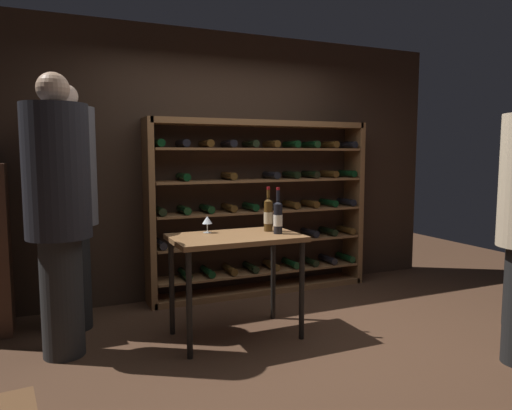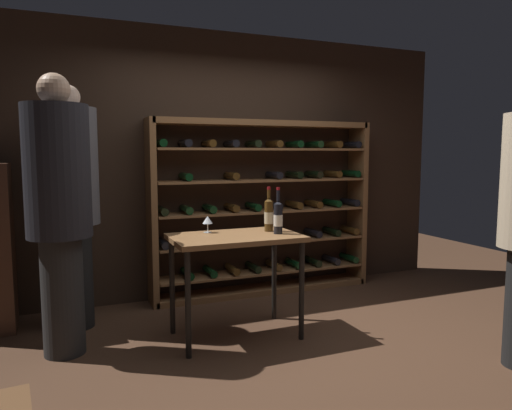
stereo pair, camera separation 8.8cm
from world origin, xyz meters
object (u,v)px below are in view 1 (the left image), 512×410
object	(u,v)px
wine_rack	(262,208)
wine_glass_stemmed_right	(207,221)
person_host_in_suit	(70,195)
wine_bottle_gold_foil	(278,217)
wine_bottle_amber_reserve	(268,215)
tasting_table	(236,248)
person_bystander_dark_jacket	(58,203)

from	to	relation	value
wine_rack	wine_glass_stemmed_right	bearing A→B (deg)	-135.94
person_host_in_suit	wine_bottle_gold_foil	xyz separation A→B (m)	(1.54, -0.79, -0.17)
wine_bottle_amber_reserve	wine_glass_stemmed_right	xyz separation A→B (m)	(-0.50, 0.13, -0.04)
wine_glass_stemmed_right	person_host_in_suit	bearing A→B (deg)	153.13
wine_bottle_gold_foil	wine_glass_stemmed_right	xyz separation A→B (m)	(-0.52, 0.27, -0.04)
wine_glass_stemmed_right	tasting_table	bearing A→B (deg)	-50.03
tasting_table	wine_bottle_amber_reserve	distance (m)	0.41
wine_bottle_amber_reserve	wine_glass_stemmed_right	bearing A→B (deg)	165.61
wine_bottle_amber_reserve	tasting_table	bearing A→B (deg)	-166.76
tasting_table	person_bystander_dark_jacket	size ratio (longest dim) A/B	0.50
wine_rack	wine_bottle_amber_reserve	world-z (taller)	wine_rack
wine_rack	wine_glass_stemmed_right	world-z (taller)	wine_rack
person_bystander_dark_jacket	wine_bottle_amber_reserve	world-z (taller)	person_bystander_dark_jacket
person_host_in_suit	wine_bottle_gold_foil	distance (m)	1.74
wine_rack	tasting_table	size ratio (longest dim) A/B	2.36
person_host_in_suit	wine_bottle_gold_foil	world-z (taller)	person_host_in_suit
person_host_in_suit	wine_glass_stemmed_right	bearing A→B (deg)	46.78
tasting_table	wine_bottle_amber_reserve	xyz separation A→B (m)	(0.33, 0.08, 0.24)
wine_glass_stemmed_right	wine_rack	bearing A→B (deg)	44.06
wine_bottle_gold_foil	wine_glass_stemmed_right	distance (m)	0.59
person_bystander_dark_jacket	wine_rack	bearing A→B (deg)	-75.38
person_bystander_dark_jacket	tasting_table	bearing A→B (deg)	-106.77
tasting_table	wine_bottle_gold_foil	bearing A→B (deg)	-11.20
wine_bottle_gold_foil	person_bystander_dark_jacket	bearing A→B (deg)	171.74
wine_bottle_gold_foil	tasting_table	bearing A→B (deg)	168.80
tasting_table	wine_bottle_amber_reserve	size ratio (longest dim) A/B	2.74
wine_rack	person_host_in_suit	xyz separation A→B (m)	(-1.92, -0.35, 0.23)
wine_bottle_gold_foil	wine_glass_stemmed_right	world-z (taller)	wine_bottle_gold_foil
person_host_in_suit	wine_glass_stemmed_right	distance (m)	1.17
person_host_in_suit	person_bystander_dark_jacket	distance (m)	0.56
tasting_table	wine_bottle_gold_foil	size ratio (longest dim) A/B	2.71
person_bystander_dark_jacket	wine_bottle_amber_reserve	xyz separation A→B (m)	(1.63, -0.09, -0.16)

